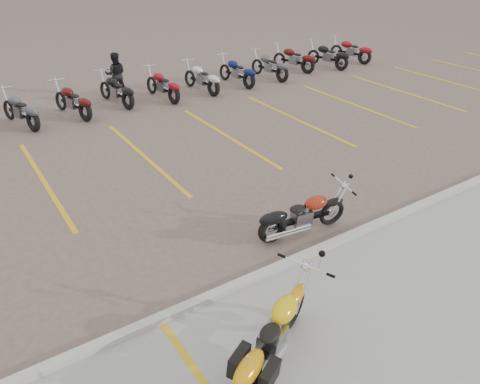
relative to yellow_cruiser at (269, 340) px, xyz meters
name	(u,v)px	position (x,y,z in m)	size (l,w,h in m)	color
ground	(219,222)	(1.34, 3.61, -0.46)	(100.00, 100.00, 0.00)	#705B50
concrete_apron	(378,362)	(1.34, -0.89, -0.46)	(60.00, 5.00, 0.01)	#9E9B93
curb	(275,269)	(1.34, 1.61, -0.40)	(60.00, 0.18, 0.12)	#ADAAA3
parking_stripes	(145,156)	(1.34, 7.61, -0.46)	(38.00, 5.50, 0.01)	gold
yellow_cruiser	(269,340)	(0.00, 0.00, 0.00)	(2.06, 1.19, 0.93)	black
flame_cruiser	(300,216)	(2.51, 2.33, -0.05)	(2.04, 0.43, 0.84)	black
person_b	(116,74)	(2.74, 13.35, 0.34)	(0.78, 0.61, 1.60)	black
bg_bike_row	(137,86)	(3.12, 12.27, 0.09)	(22.48, 2.09, 1.10)	black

